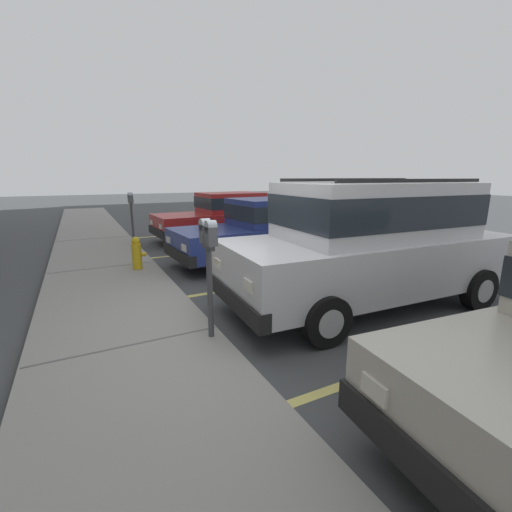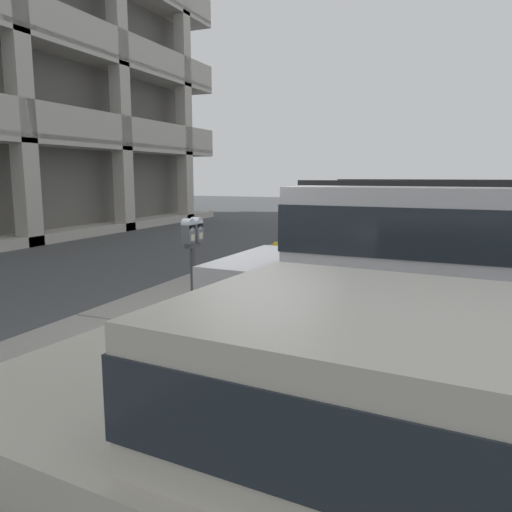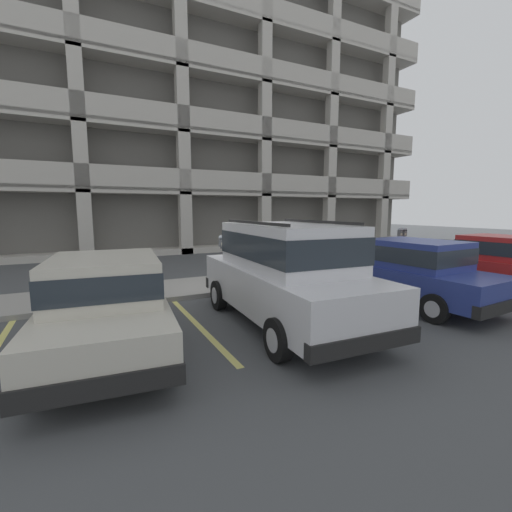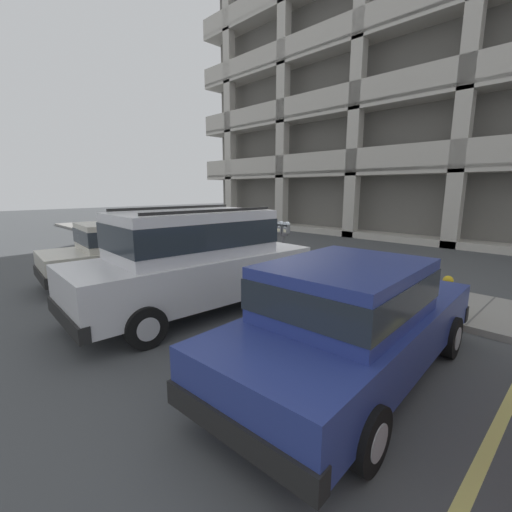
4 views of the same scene
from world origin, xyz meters
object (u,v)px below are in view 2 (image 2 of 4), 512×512
object	(u,v)px
silver_suv	(439,274)
red_sedan	(363,456)
fire_hydrant	(276,260)
dark_hatchback	(448,252)
blue_coupe	(464,232)
parking_meter_near	(193,249)
parking_meter_far	(330,211)

from	to	relation	value
silver_suv	red_sedan	distance (m)	3.21
silver_suv	fire_hydrant	distance (m)	4.79
dark_hatchback	fire_hydrant	xyz separation A→B (m)	(0.20, 3.09, -0.36)
dark_hatchback	blue_coupe	bearing A→B (deg)	-7.71
blue_coupe	fire_hydrant	bearing A→B (deg)	129.89
blue_coupe	parking_meter_near	bearing A→B (deg)	153.20
parking_meter_near	silver_suv	bearing A→B (deg)	-87.01
red_sedan	dark_hatchback	distance (m)	6.61
blue_coupe	parking_meter_far	world-z (taller)	parking_meter_far
parking_meter_near	red_sedan	bearing A→B (deg)	-139.60
red_sedan	parking_meter_far	distance (m)	9.97
parking_meter_far	red_sedan	bearing A→B (deg)	-165.10
silver_suv	dark_hatchback	xyz separation A→B (m)	(3.42, -0.01, -0.27)
blue_coupe	fire_hydrant	world-z (taller)	blue_coupe
fire_hydrant	silver_suv	bearing A→B (deg)	-139.59
dark_hatchback	parking_meter_far	distance (m)	4.10
blue_coupe	silver_suv	bearing A→B (deg)	174.92
dark_hatchback	parking_meter_near	xyz separation A→B (m)	(-3.56, 2.79, 0.39)
parking_meter_far	dark_hatchback	bearing A→B (deg)	-137.58
red_sedan	fire_hydrant	xyz separation A→B (m)	(6.81, 2.89, -0.36)
parking_meter_near	parking_meter_far	xyz separation A→B (m)	(6.57, -0.04, 0.03)
blue_coupe	fire_hydrant	size ratio (longest dim) A/B	6.51
red_sedan	fire_hydrant	bearing A→B (deg)	28.48
blue_coupe	parking_meter_near	world-z (taller)	parking_meter_near
silver_suv	parking_meter_far	size ratio (longest dim) A/B	3.24
dark_hatchback	blue_coupe	world-z (taller)	same
red_sedan	fire_hydrant	world-z (taller)	red_sedan
parking_meter_far	fire_hydrant	bearing A→B (deg)	173.24
red_sedan	parking_meter_near	xyz separation A→B (m)	(3.05, 2.60, 0.39)
parking_meter_near	fire_hydrant	xyz separation A→B (m)	(3.76, 0.30, -0.75)
parking_meter_near	parking_meter_far	distance (m)	6.57
fire_hydrant	parking_meter_far	bearing A→B (deg)	-6.76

